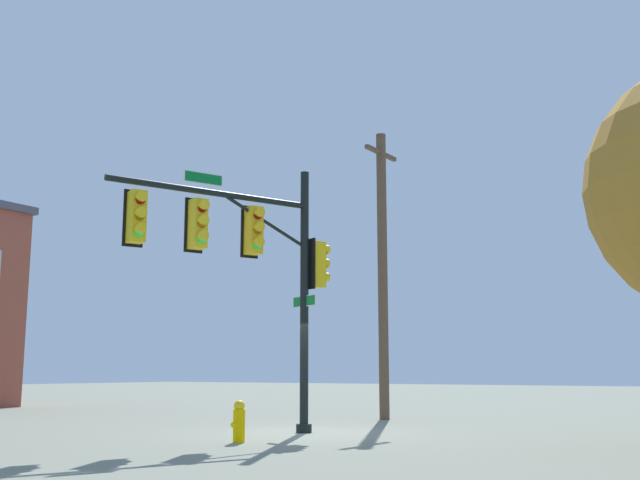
{
  "coord_description": "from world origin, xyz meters",
  "views": [
    {
      "loc": [
        15.21,
        10.0,
        1.41
      ],
      "look_at": [
        -0.4,
        0.19,
        4.55
      ],
      "focal_mm": 43.23,
      "sensor_mm": 36.0,
      "label": 1
    }
  ],
  "objects": [
    {
      "name": "fire_hydrant",
      "position": [
        2.76,
        0.26,
        0.41
      ],
      "size": [
        0.33,
        0.24,
        0.83
      ],
      "color": "#F1C000",
      "rests_on": "ground_plane"
    },
    {
      "name": "utility_pole",
      "position": [
        -5.31,
        -0.66,
        4.45
      ],
      "size": [
        1.8,
        0.3,
        8.66
      ],
      "color": "brown",
      "rests_on": "ground_plane"
    },
    {
      "name": "ground_plane",
      "position": [
        0.0,
        0.0,
        0.0
      ],
      "size": [
        120.0,
        120.0,
        0.0
      ],
      "primitive_type": "plane",
      "color": "gray"
    },
    {
      "name": "signal_pole_assembly",
      "position": [
        1.46,
        -0.6,
        4.14
      ],
      "size": [
        5.25,
        2.42,
        6.18
      ],
      "color": "black",
      "rests_on": "ground_plane"
    }
  ]
}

